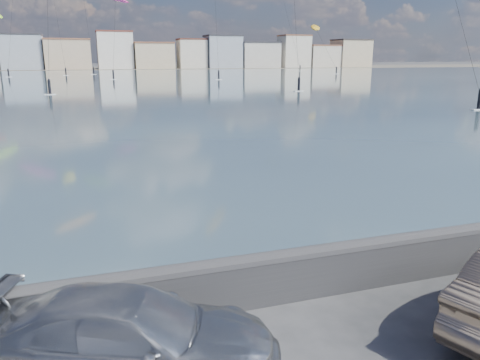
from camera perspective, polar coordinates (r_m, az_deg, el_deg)
name	(u,v)px	position (r m, az deg, el deg)	size (l,w,h in m)	color
bay_water	(93,82)	(96.68, -17.51, 11.38)	(500.00, 177.00, 0.00)	#344B5F
far_shore_strip	(86,68)	(205.10, -18.27, 12.80)	(500.00, 60.00, 0.00)	#4C473D
seawall	(211,284)	(9.00, -3.52, -12.58)	(400.00, 0.36, 1.08)	#28282B
far_buildings	(89,53)	(191.07, -17.96, 14.54)	(240.79, 13.26, 14.60)	beige
car_silver	(130,337)	(7.57, -13.22, -18.11)	(1.84, 4.54, 1.32)	#A8AAAE
kitesurfer_11	(115,0)	(116.33, -14.95, 20.46)	(7.07, 16.39, 19.02)	#E5338C
kitesurfer_12	(316,28)	(140.16, 9.20, 17.82)	(7.29, 12.40, 14.23)	#BF8C19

